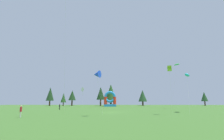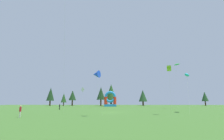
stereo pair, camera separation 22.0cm
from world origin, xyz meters
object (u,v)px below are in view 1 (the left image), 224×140
object	(u,v)px
kite_cyan_parafoil	(187,75)
kite_white_diamond	(83,90)
kite_green_parafoil	(177,65)
kite_blue_delta	(97,74)
person_far_side	(60,106)
person_near_camera	(21,110)
inflatable_orange_dome	(110,101)
kite_lime_box	(169,68)

from	to	relation	value
kite_cyan_parafoil	kite_white_diamond	xyz separation A→B (m)	(-28.02, 29.15, -1.43)
kite_green_parafoil	kite_blue_delta	xyz separation A→B (m)	(-22.70, -24.97, -6.89)
kite_white_diamond	person_far_side	bearing A→B (deg)	-97.81
kite_green_parafoil	kite_cyan_parafoil	xyz separation A→B (m)	(-3.91, -15.92, -5.68)
kite_cyan_parafoil	person_near_camera	distance (m)	32.52
person_far_side	inflatable_orange_dome	world-z (taller)	inflatable_orange_dome
kite_blue_delta	person_far_side	xyz separation A→B (m)	(-11.86, 18.99, -5.81)
inflatable_orange_dome	person_near_camera	bearing A→B (deg)	-105.17
kite_blue_delta	kite_white_diamond	world-z (taller)	kite_blue_delta
person_far_side	kite_lime_box	bearing A→B (deg)	103.60
kite_lime_box	person_far_side	bearing A→B (deg)	146.94
kite_green_parafoil	kite_lime_box	bearing A→B (deg)	-113.72
person_near_camera	person_far_side	size ratio (longest dim) A/B	1.13
kite_lime_box	person_near_camera	xyz separation A→B (m)	(-23.98, -4.80, -7.20)
kite_lime_box	person_far_side	distance (m)	30.52
kite_white_diamond	inflatable_orange_dome	size ratio (longest dim) A/B	1.15
kite_white_diamond	kite_lime_box	bearing A→B (deg)	-57.89
kite_blue_delta	person_near_camera	world-z (taller)	kite_blue_delta
kite_blue_delta	person_far_side	distance (m)	23.13
person_near_camera	inflatable_orange_dome	size ratio (longest dim) A/B	0.28
kite_blue_delta	person_far_side	bearing A→B (deg)	122.00
kite_green_parafoil	person_near_camera	world-z (taller)	kite_green_parafoil
person_near_camera	person_far_side	distance (m)	20.98
kite_green_parafoil	kite_white_diamond	xyz separation A→B (m)	(-31.93, 13.23, -7.11)
kite_white_diamond	inflatable_orange_dome	world-z (taller)	kite_white_diamond
kite_green_parafoil	kite_white_diamond	bearing A→B (deg)	157.50
person_far_side	inflatable_orange_dome	size ratio (longest dim) A/B	0.25
kite_lime_box	kite_green_parafoil	bearing A→B (deg)	66.28
kite_blue_delta	kite_green_parafoil	bearing A→B (deg)	47.73
kite_blue_delta	person_near_camera	distance (m)	12.55
kite_cyan_parafoil	person_near_camera	xyz separation A→B (m)	(-29.80, -11.03, -6.90)
kite_cyan_parafoil	person_far_side	world-z (taller)	kite_cyan_parafoil
kite_blue_delta	inflatable_orange_dome	size ratio (longest dim) A/B	1.18
person_far_side	inflatable_orange_dome	xyz separation A→B (m)	(13.12, 24.28, 1.38)
person_near_camera	inflatable_orange_dome	distance (m)	46.90
person_far_side	kite_green_parafoil	bearing A→B (deg)	146.48
kite_cyan_parafoil	inflatable_orange_dome	bearing A→B (deg)	117.13
kite_lime_box	person_far_side	world-z (taller)	kite_lime_box
kite_green_parafoil	inflatable_orange_dome	distance (m)	30.37
kite_white_diamond	person_far_side	size ratio (longest dim) A/B	4.65
inflatable_orange_dome	person_far_side	bearing A→B (deg)	-118.39
person_near_camera	kite_cyan_parafoil	bearing A→B (deg)	64.89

